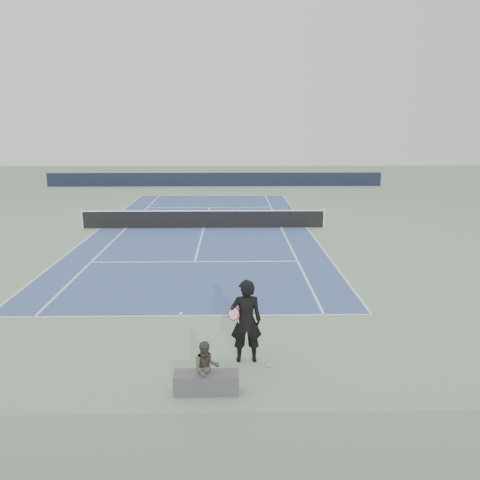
{
  "coord_description": "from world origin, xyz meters",
  "views": [
    {
      "loc": [
        1.47,
        -24.3,
        5.26
      ],
      "look_at": [
        1.79,
        -7.24,
        1.1
      ],
      "focal_mm": 35.0,
      "sensor_mm": 36.0,
      "label": 1
    }
  ],
  "objects_px": {
    "spectator_bench": "(206,375)",
    "tennis_net": "(204,219)",
    "tennis_player": "(246,321)",
    "tennis_ball": "(268,365)"
  },
  "relations": [
    {
      "from": "tennis_player",
      "to": "spectator_bench",
      "type": "xyz_separation_m",
      "value": [
        -0.84,
        -1.3,
        -0.6
      ]
    },
    {
      "from": "tennis_player",
      "to": "tennis_ball",
      "type": "xyz_separation_m",
      "value": [
        0.5,
        -0.29,
        -0.95
      ]
    },
    {
      "from": "spectator_bench",
      "to": "tennis_net",
      "type": "bearing_deg",
      "value": 93.46
    },
    {
      "from": "spectator_bench",
      "to": "tennis_player",
      "type": "bearing_deg",
      "value": 57.22
    },
    {
      "from": "tennis_player",
      "to": "spectator_bench",
      "type": "relative_size",
      "value": 1.44
    },
    {
      "from": "tennis_net",
      "to": "tennis_player",
      "type": "height_order",
      "value": "tennis_player"
    },
    {
      "from": "tennis_player",
      "to": "spectator_bench",
      "type": "bearing_deg",
      "value": -122.78
    },
    {
      "from": "tennis_player",
      "to": "tennis_ball",
      "type": "relative_size",
      "value": 26.4
    },
    {
      "from": "tennis_player",
      "to": "tennis_ball",
      "type": "height_order",
      "value": "tennis_player"
    },
    {
      "from": "tennis_ball",
      "to": "spectator_bench",
      "type": "xyz_separation_m",
      "value": [
        -1.34,
        -1.01,
        0.34
      ]
    }
  ]
}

